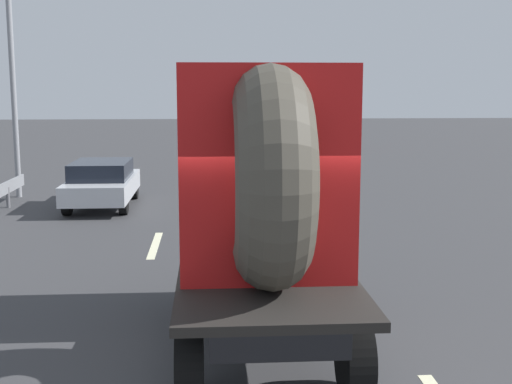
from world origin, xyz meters
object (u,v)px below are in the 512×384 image
Objects in this scene: distant_sedan at (102,182)px; flatbed_truck at (260,208)px; traffic_light at (11,48)px; oncoming_car at (314,136)px.

flatbed_truck is at bearing -70.44° from distant_sedan.
traffic_light is 1.77× the size of oncoming_car.
oncoming_car is (11.04, 14.81, -3.65)m from traffic_light.
traffic_light is 18.82m from oncoming_car.
flatbed_truck is 0.68× the size of traffic_light.
flatbed_truck is at bearing -100.29° from oncoming_car.
traffic_light reaches higher than flatbed_truck.
flatbed_truck reaches higher than distant_sedan.
flatbed_truck is 26.97m from oncoming_car.
oncoming_car is at bearing 79.71° from flatbed_truck.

